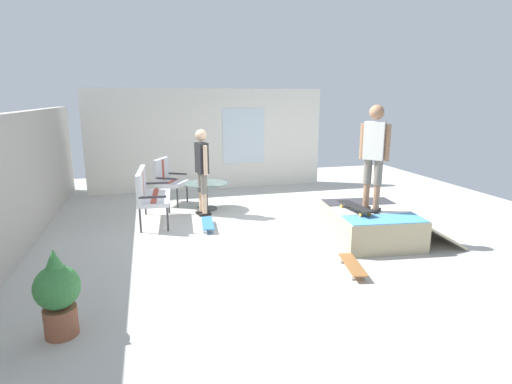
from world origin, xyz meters
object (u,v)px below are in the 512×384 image
object	(u,v)px
patio_table	(206,191)
skateboard_spare	(352,265)
skate_ramp	(371,224)
skateboard_by_bench	(208,223)
patio_bench	(148,191)
patio_chair_near_house	(167,177)
person_skater	(374,150)
person_watching	(202,166)
potted_plant	(58,292)
skateboard_on_ramp	(355,207)

from	to	relation	value
patio_table	skateboard_spare	xyz separation A→B (m)	(-3.68, -1.49, -0.32)
skate_ramp	skateboard_by_bench	xyz separation A→B (m)	(1.27, 2.58, -0.17)
patio_bench	skateboard_by_bench	size ratio (longest dim) A/B	1.58
skate_ramp	patio_table	distance (m)	3.52
patio_chair_near_house	person_skater	distance (m)	4.62
patio_table	skateboard_spare	bearing A→B (deg)	-158.00
person_watching	patio_table	bearing A→B (deg)	-17.44
patio_chair_near_house	potted_plant	distance (m)	5.17
patio_chair_near_house	patio_table	size ratio (longest dim) A/B	1.13
patio_table	patio_bench	bearing A→B (deg)	119.93
patio_bench	person_skater	xyz separation A→B (m)	(-1.97, -3.51, 0.89)
potted_plant	skate_ramp	bearing A→B (deg)	-68.33
patio_chair_near_house	patio_table	bearing A→B (deg)	-130.35
patio_chair_near_house	skateboard_spare	distance (m)	4.92
person_skater	skateboard_by_bench	xyz separation A→B (m)	(1.36, 2.50, -1.42)
patio_bench	skateboard_by_bench	bearing A→B (deg)	-121.01
person_skater	potted_plant	xyz separation A→B (m)	(-1.70, 4.41, -1.04)
skate_ramp	person_skater	world-z (taller)	person_skater
patio_chair_near_house	skateboard_by_bench	size ratio (longest dim) A/B	1.25
patio_table	person_skater	world-z (taller)	person_skater
skateboard_spare	potted_plant	size ratio (longest dim) A/B	0.90
patio_chair_near_house	person_watching	bearing A→B (deg)	-148.47
patio_table	person_watching	bearing A→B (deg)	162.56
skate_ramp	person_watching	size ratio (longest dim) A/B	1.22
patio_table	skateboard_by_bench	distance (m)	1.34
person_skater	skateboard_spare	xyz separation A→B (m)	(-1.03, 0.84, -1.42)
person_skater	skateboard_on_ramp	size ratio (longest dim) A/B	2.10
patio_chair_near_house	skateboard_by_bench	xyz separation A→B (m)	(-1.94, -0.61, -0.53)
patio_bench	skateboard_spare	world-z (taller)	patio_bench
skateboard_by_bench	skateboard_on_ramp	bearing A→B (deg)	-120.52
person_skater	skateboard_on_ramp	world-z (taller)	person_skater
patio_bench	potted_plant	world-z (taller)	patio_bench
skateboard_by_bench	potted_plant	size ratio (longest dim) A/B	0.89
skateboard_spare	patio_bench	bearing A→B (deg)	41.59
skate_ramp	skateboard_by_bench	size ratio (longest dim) A/B	2.57
potted_plant	person_skater	bearing A→B (deg)	-68.91
skateboard_on_ramp	patio_table	bearing A→B (deg)	38.50
skate_ramp	patio_bench	size ratio (longest dim) A/B	1.63
patio_table	person_skater	bearing A→B (deg)	-138.62
potted_plant	skateboard_spare	bearing A→B (deg)	-79.42
patio_chair_near_house	person_skater	size ratio (longest dim) A/B	0.60
patio_bench	skateboard_spare	distance (m)	4.05
skateboard_on_ramp	potted_plant	bearing A→B (deg)	112.74
skate_ramp	patio_chair_near_house	xyz separation A→B (m)	(3.21, 3.19, 0.36)
patio_bench	person_skater	size ratio (longest dim) A/B	0.75
potted_plant	skateboard_on_ramp	bearing A→B (deg)	-67.26
skateboard_spare	skateboard_on_ramp	world-z (taller)	skateboard_on_ramp
person_watching	potted_plant	size ratio (longest dim) A/B	1.87
potted_plant	patio_chair_near_house	bearing A→B (deg)	-14.62
person_skater	skateboard_by_bench	bearing A→B (deg)	61.43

